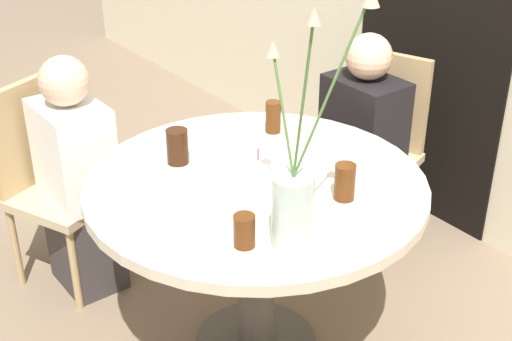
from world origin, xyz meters
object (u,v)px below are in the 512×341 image
chair_near_front (377,140)px  flower_vase (295,197)px  birthday_cake (258,171)px  side_plate (282,153)px  drink_glass_2 (273,117)px  drink_glass_1 (177,146)px  drink_glass_0 (345,182)px  person_boy (361,154)px  person_woman (78,185)px  drink_glass_3 (244,231)px  chair_left_flank (49,174)px

chair_near_front → flower_vase: (0.71, -1.10, 0.41)m
birthday_cake → side_plate: 0.23m
drink_glass_2 → drink_glass_1: bearing=-90.0°
side_plate → chair_near_front: bearing=106.8°
drink_glass_0 → drink_glass_1: drink_glass_1 is taller
person_boy → person_woman: same height
side_plate → drink_glass_3: bearing=-49.4°
drink_glass_2 → drink_glass_3: size_ratio=1.23×
birthday_cake → drink_glass_1: bearing=-153.9°
chair_left_flank → birthday_cake: chair_left_flank is taller
side_plate → person_boy: (-0.18, 0.61, -0.26)m
side_plate → drink_glass_1: drink_glass_1 is taller
flower_vase → drink_glass_3: flower_vase is taller
chair_near_front → drink_glass_2: chair_near_front is taller
side_plate → person_woman: size_ratio=0.18×
chair_left_flank → drink_glass_1: size_ratio=6.91×
drink_glass_2 → person_boy: (-0.00, 0.51, -0.32)m
flower_vase → drink_glass_0: size_ratio=6.17×
drink_glass_0 → drink_glass_2: (-0.55, 0.14, 0.00)m
flower_vase → drink_glass_2: 0.79m
chair_left_flank → drink_glass_0: 1.37m
drink_glass_0 → drink_glass_2: 0.57m
birthday_cake → person_woman: size_ratio=0.20×
drink_glass_0 → drink_glass_3: drink_glass_0 is taller
side_plate → drink_glass_0: (0.37, -0.04, 0.06)m
birthday_cake → flower_vase: size_ratio=0.27×
flower_vase → drink_glass_1: (-0.66, -0.00, -0.10)m
drink_glass_0 → drink_glass_1: 0.63m
birthday_cake → drink_glass_1: (-0.29, -0.14, 0.02)m
side_plate → drink_glass_2: size_ratio=1.50×
person_woman → drink_glass_2: bearing=51.2°
drink_glass_1 → birthday_cake: bearing=26.1°
drink_glass_0 → person_woman: bearing=-154.9°
flower_vase → drink_glass_0: flower_vase is taller
birthday_cake → person_boy: person_boy is taller
drink_glass_0 → chair_left_flank: bearing=-155.1°
side_plate → person_woman: 0.91m
chair_near_front → side_plate: (0.23, -0.76, 0.26)m
chair_left_flank → drink_glass_0: chair_left_flank is taller
chair_left_flank → flower_vase: bearing=-102.0°
flower_vase → person_woman: (-1.16, -0.19, -0.42)m
drink_glass_3 → chair_near_front: bearing=117.1°
drink_glass_1 → drink_glass_2: size_ratio=1.02×
chair_near_front → drink_glass_0: bearing=-72.0°
chair_near_front → person_boy: bearing=-90.0°
drink_glass_0 → person_woman: size_ratio=0.12×
chair_near_front → flower_vase: flower_vase is taller
drink_glass_0 → drink_glass_3: (0.02, -0.43, -0.01)m
chair_left_flank → flower_vase: flower_vase is taller
chair_left_flank → person_boy: size_ratio=0.85×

